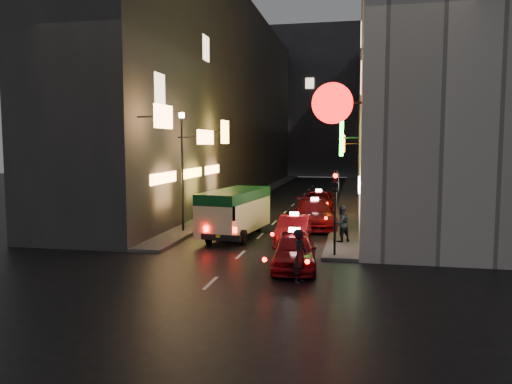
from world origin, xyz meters
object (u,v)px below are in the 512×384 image
Objects in this scene: traffic_light at (335,195)px; lamp_post at (182,164)px; taxi_near at (294,247)px; pedestrian_crossing at (300,253)px; minibus at (235,207)px.

traffic_light is 0.56× the size of lamp_post.
taxi_near is 3.00m from traffic_light.
pedestrian_crossing is 4.24m from traffic_light.
lamp_post is (-8.20, 4.53, 1.04)m from traffic_light.
traffic_light reaches higher than taxi_near.
minibus is at bearing 122.77° from taxi_near.
traffic_light is (1.01, 3.78, 1.64)m from pedestrian_crossing.
lamp_post is (-3.00, 0.55, 2.19)m from minibus.
minibus is 2.81× the size of pedestrian_crossing.
lamp_post is at bearing 136.61° from taxi_near.
taxi_near is at bearing -57.23° from minibus.
pedestrian_crossing is 11.31m from lamp_post.
minibus is at bearing 44.83° from pedestrian_crossing.
pedestrian_crossing is (4.19, -7.76, -0.48)m from minibus.
lamp_post reaches higher than minibus.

